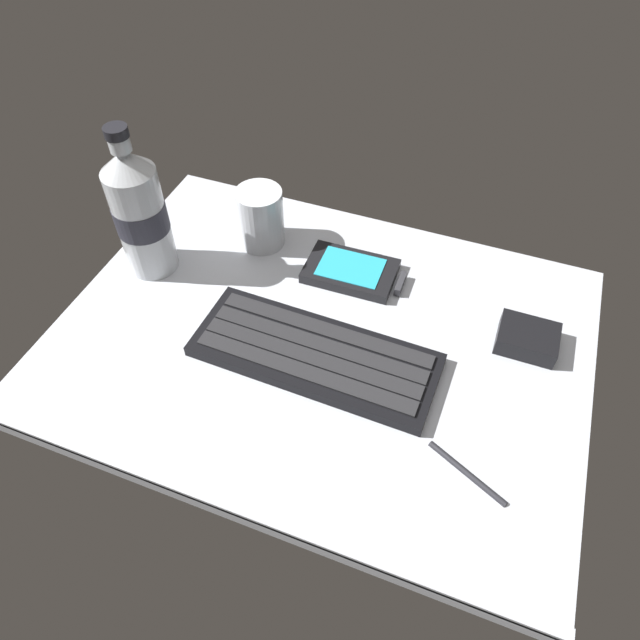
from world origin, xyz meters
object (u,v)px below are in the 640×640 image
(keyboard, at_px, (315,354))
(water_bottle, at_px, (140,212))
(handheld_device, at_px, (355,272))
(charger_block, at_px, (527,338))
(stylus_pen, at_px, (467,472))
(juice_cup, at_px, (261,220))

(keyboard, distance_m, water_bottle, 0.29)
(handheld_device, xyz_separation_m, charger_block, (0.23, -0.04, 0.00))
(water_bottle, relative_size, stylus_pen, 2.19)
(juice_cup, height_order, stylus_pen, juice_cup)
(charger_block, bearing_deg, water_bottle, -175.71)
(handheld_device, bearing_deg, water_bottle, -163.91)
(water_bottle, xyz_separation_m, charger_block, (0.50, 0.04, -0.08))
(charger_block, bearing_deg, keyboard, -154.43)
(water_bottle, bearing_deg, stylus_pen, -18.55)
(juice_cup, bearing_deg, water_bottle, -140.77)
(juice_cup, relative_size, water_bottle, 0.41)
(handheld_device, height_order, water_bottle, water_bottle)
(handheld_device, relative_size, charger_block, 1.84)
(handheld_device, height_order, juice_cup, juice_cup)
(keyboard, height_order, charger_block, charger_block)
(keyboard, xyz_separation_m, water_bottle, (-0.26, 0.07, 0.08))
(keyboard, xyz_separation_m, juice_cup, (-0.15, 0.17, 0.03))
(keyboard, bearing_deg, juice_cup, 130.65)
(keyboard, distance_m, handheld_device, 0.15)
(keyboard, height_order, water_bottle, water_bottle)
(juice_cup, xyz_separation_m, water_bottle, (-0.12, -0.10, 0.05))
(keyboard, distance_m, charger_block, 0.26)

